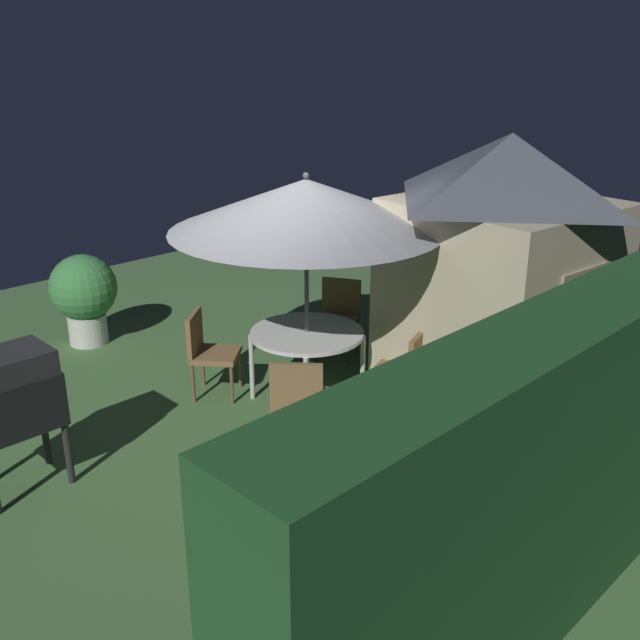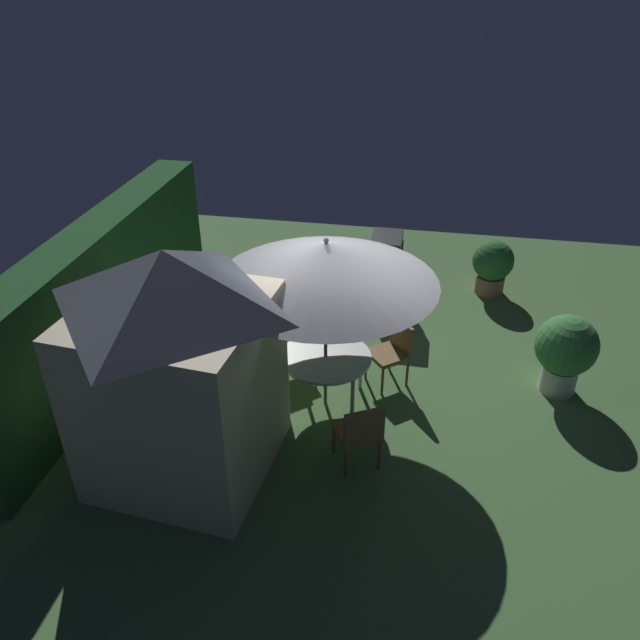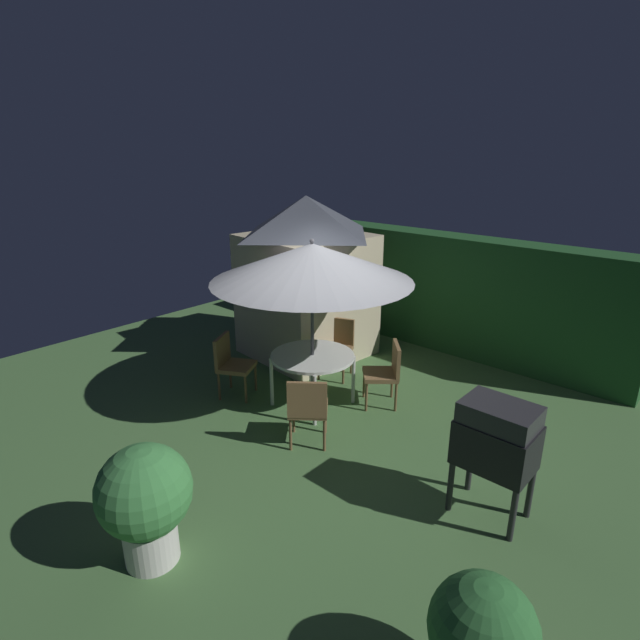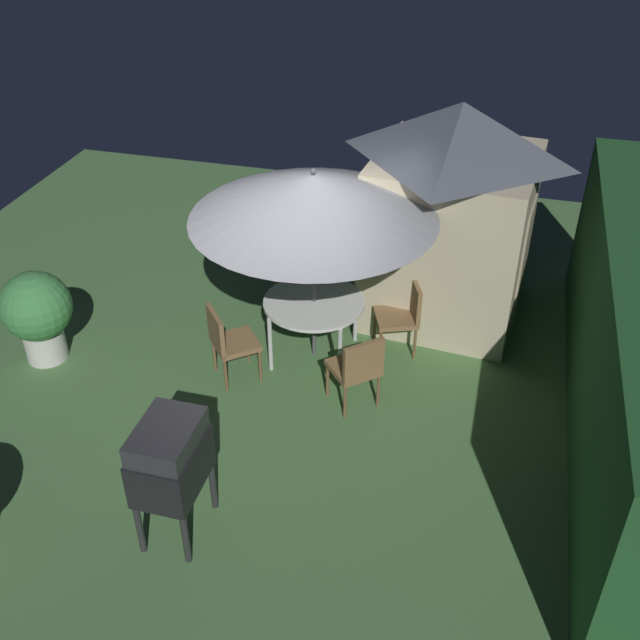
% 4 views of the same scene
% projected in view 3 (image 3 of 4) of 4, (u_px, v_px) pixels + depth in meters
% --- Properties ---
extents(ground_plane, '(11.00, 11.00, 0.00)m').
position_uv_depth(ground_plane, '(322.00, 424.00, 6.53)').
color(ground_plane, '#47703D').
extents(hedge_backdrop, '(5.92, 0.60, 2.01)m').
position_uv_depth(hedge_backdrop, '(456.00, 294.00, 8.67)').
color(hedge_backdrop, '#1E4C23').
rests_on(hedge_backdrop, ground).
extents(garden_shed, '(2.06, 2.08, 2.69)m').
position_uv_depth(garden_shed, '(307.00, 276.00, 8.38)').
color(garden_shed, '#C6B793').
rests_on(garden_shed, ground).
extents(patio_table, '(1.15, 1.15, 0.75)m').
position_uv_depth(patio_table, '(313.00, 359.00, 6.83)').
color(patio_table, white).
rests_on(patio_table, ground).
extents(patio_umbrella, '(2.63, 2.63, 2.33)m').
position_uv_depth(patio_umbrella, '(312.00, 262.00, 6.39)').
color(patio_umbrella, '#4C4C51').
rests_on(patio_umbrella, ground).
extents(bbq_grill, '(0.70, 0.50, 1.20)m').
position_uv_depth(bbq_grill, '(497.00, 438.00, 4.68)').
color(bbq_grill, black).
rests_on(bbq_grill, ground).
extents(chair_near_shed, '(0.59, 0.60, 0.90)m').
position_uv_depth(chair_near_shed, '(337.00, 344.00, 7.79)').
color(chair_near_shed, olive).
rests_on(chair_near_shed, ground).
extents(chair_far_side, '(0.63, 0.63, 0.90)m').
position_uv_depth(chair_far_side, '(231.00, 362.00, 7.14)').
color(chair_far_side, olive).
rests_on(chair_far_side, ground).
extents(chair_toward_hedge, '(0.65, 0.65, 0.90)m').
position_uv_depth(chair_toward_hedge, '(308.00, 407.00, 5.91)').
color(chair_toward_hedge, olive).
rests_on(chair_toward_hedge, ground).
extents(chair_toward_house, '(0.65, 0.65, 0.90)m').
position_uv_depth(chair_toward_house, '(387.00, 370.00, 6.87)').
color(chair_toward_house, olive).
rests_on(chair_toward_house, ground).
extents(potted_plant_by_shed, '(0.80, 0.80, 1.11)m').
position_uv_depth(potted_plant_by_shed, '(145.00, 498.00, 4.20)').
color(potted_plant_by_shed, silver).
rests_on(potted_plant_by_shed, ground).
extents(potted_plant_by_grill, '(0.69, 0.69, 0.94)m').
position_uv_depth(potted_plant_by_grill, '(481.00, 639.00, 3.12)').
color(potted_plant_by_grill, '#936651').
rests_on(potted_plant_by_grill, ground).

